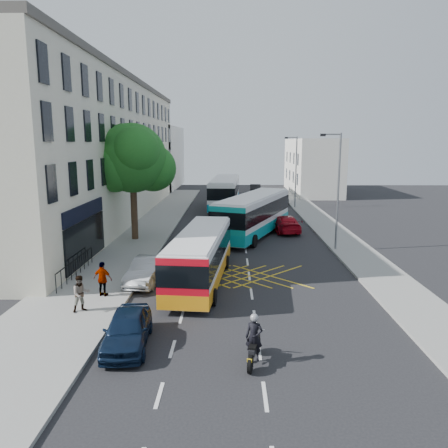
{
  "coord_description": "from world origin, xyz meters",
  "views": [
    {
      "loc": [
        -1.03,
        -17.97,
        7.53
      ],
      "look_at": [
        -1.52,
        10.37,
        2.2
      ],
      "focal_mm": 35.0,
      "sensor_mm": 36.0,
      "label": 1
    }
  ],
  "objects_px": {
    "lamp_near": "(337,185)",
    "red_hatchback": "(285,224)",
    "motorbike": "(254,340)",
    "parked_car_silver": "(147,270)",
    "pedestrian_far": "(103,279)",
    "pedestrian_near": "(81,294)",
    "lamp_far": "(295,168)",
    "street_tree": "(132,159)",
    "bus_far": "(225,192)",
    "distant_car_grey": "(223,190)",
    "bus_mid": "(254,214)",
    "distant_car_dark": "(255,189)",
    "bus_near": "(200,256)",
    "parked_car_blue": "(127,329)",
    "distant_car_silver": "(281,198)"
  },
  "relations": [
    {
      "from": "bus_mid",
      "to": "distant_car_silver",
      "type": "bearing_deg",
      "value": 98.42
    },
    {
      "from": "bus_mid",
      "to": "distant_car_grey",
      "type": "bearing_deg",
      "value": 117.41
    },
    {
      "from": "pedestrian_near",
      "to": "pedestrian_far",
      "type": "relative_size",
      "value": 0.96
    },
    {
      "from": "bus_near",
      "to": "distant_car_grey",
      "type": "relative_size",
      "value": 2.07
    },
    {
      "from": "distant_car_silver",
      "to": "distant_car_dark",
      "type": "xyz_separation_m",
      "value": [
        -2.7,
        10.32,
        0.1
      ]
    },
    {
      "from": "lamp_near",
      "to": "pedestrian_near",
      "type": "bearing_deg",
      "value": -139.61
    },
    {
      "from": "street_tree",
      "to": "pedestrian_near",
      "type": "distance_m",
      "value": 15.7
    },
    {
      "from": "distant_car_grey",
      "to": "red_hatchback",
      "type": "bearing_deg",
      "value": -82.52
    },
    {
      "from": "parked_car_silver",
      "to": "bus_near",
      "type": "bearing_deg",
      "value": 8.36
    },
    {
      "from": "bus_near",
      "to": "pedestrian_near",
      "type": "height_order",
      "value": "bus_near"
    },
    {
      "from": "red_hatchback",
      "to": "distant_car_grey",
      "type": "xyz_separation_m",
      "value": [
        -5.72,
        26.64,
        -0.02
      ]
    },
    {
      "from": "bus_mid",
      "to": "pedestrian_far",
      "type": "relative_size",
      "value": 7.05
    },
    {
      "from": "distant_car_dark",
      "to": "red_hatchback",
      "type": "bearing_deg",
      "value": 94.77
    },
    {
      "from": "bus_far",
      "to": "parked_car_silver",
      "type": "xyz_separation_m",
      "value": [
        -3.8,
        -27.35,
        -1.15
      ]
    },
    {
      "from": "street_tree",
      "to": "parked_car_silver",
      "type": "height_order",
      "value": "street_tree"
    },
    {
      "from": "lamp_near",
      "to": "red_hatchback",
      "type": "height_order",
      "value": "lamp_near"
    },
    {
      "from": "bus_far",
      "to": "motorbike",
      "type": "distance_m",
      "value": 36.11
    },
    {
      "from": "lamp_far",
      "to": "distant_car_dark",
      "type": "xyz_separation_m",
      "value": [
        -3.7,
        14.49,
        -3.9
      ]
    },
    {
      "from": "lamp_near",
      "to": "motorbike",
      "type": "height_order",
      "value": "lamp_near"
    },
    {
      "from": "street_tree",
      "to": "bus_mid",
      "type": "height_order",
      "value": "street_tree"
    },
    {
      "from": "lamp_far",
      "to": "bus_mid",
      "type": "distance_m",
      "value": 16.21
    },
    {
      "from": "bus_near",
      "to": "distant_car_grey",
      "type": "bearing_deg",
      "value": 94.32
    },
    {
      "from": "distant_car_grey",
      "to": "pedestrian_far",
      "type": "xyz_separation_m",
      "value": [
        -5.07,
        -43.01,
        0.32
      ]
    },
    {
      "from": "street_tree",
      "to": "distant_car_dark",
      "type": "bearing_deg",
      "value": 70.75
    },
    {
      "from": "bus_near",
      "to": "distant_car_grey",
      "type": "xyz_separation_m",
      "value": [
        0.5,
        40.39,
        -0.8
      ]
    },
    {
      "from": "bus_far",
      "to": "distant_car_grey",
      "type": "xyz_separation_m",
      "value": [
        -0.39,
        13.13,
        -1.15
      ]
    },
    {
      "from": "street_tree",
      "to": "red_hatchback",
      "type": "distance_m",
      "value": 13.76
    },
    {
      "from": "distant_car_grey",
      "to": "pedestrian_far",
      "type": "relative_size",
      "value": 2.88
    },
    {
      "from": "lamp_near",
      "to": "pedestrian_far",
      "type": "xyz_separation_m",
      "value": [
        -13.45,
        -9.8,
        -3.61
      ]
    },
    {
      "from": "bus_far",
      "to": "parked_car_blue",
      "type": "height_order",
      "value": "bus_far"
    },
    {
      "from": "parked_car_silver",
      "to": "pedestrian_far",
      "type": "xyz_separation_m",
      "value": [
        -1.66,
        -2.53,
        0.32
      ]
    },
    {
      "from": "red_hatchback",
      "to": "pedestrian_far",
      "type": "bearing_deg",
      "value": 49.91
    },
    {
      "from": "lamp_near",
      "to": "parked_car_blue",
      "type": "bearing_deg",
      "value": -126.88
    },
    {
      "from": "motorbike",
      "to": "parked_car_silver",
      "type": "xyz_separation_m",
      "value": [
        -5.36,
        8.71,
        -0.17
      ]
    },
    {
      "from": "lamp_near",
      "to": "distant_car_grey",
      "type": "relative_size",
      "value": 1.63
    },
    {
      "from": "bus_near",
      "to": "red_hatchback",
      "type": "distance_m",
      "value": 15.12
    },
    {
      "from": "parked_car_silver",
      "to": "pedestrian_far",
      "type": "relative_size",
      "value": 2.43
    },
    {
      "from": "bus_mid",
      "to": "bus_far",
      "type": "bearing_deg",
      "value": 121.12
    },
    {
      "from": "bus_near",
      "to": "pedestrian_far",
      "type": "height_order",
      "value": "bus_near"
    },
    {
      "from": "street_tree",
      "to": "lamp_near",
      "type": "relative_size",
      "value": 1.1
    },
    {
      "from": "distant_car_grey",
      "to": "pedestrian_near",
      "type": "distance_m",
      "value": 45.32
    },
    {
      "from": "lamp_far",
      "to": "pedestrian_near",
      "type": "height_order",
      "value": "lamp_far"
    },
    {
      "from": "lamp_near",
      "to": "bus_mid",
      "type": "relative_size",
      "value": 0.66
    },
    {
      "from": "bus_far",
      "to": "distant_car_grey",
      "type": "relative_size",
      "value": 2.54
    },
    {
      "from": "street_tree",
      "to": "bus_far",
      "type": "distance_m",
      "value": 18.92
    },
    {
      "from": "lamp_far",
      "to": "pedestrian_far",
      "type": "xyz_separation_m",
      "value": [
        -13.45,
        -29.8,
        -3.61
      ]
    },
    {
      "from": "red_hatchback",
      "to": "distant_car_dark",
      "type": "distance_m",
      "value": 27.93
    },
    {
      "from": "parked_car_silver",
      "to": "pedestrian_near",
      "type": "relative_size",
      "value": 2.54
    },
    {
      "from": "bus_near",
      "to": "bus_mid",
      "type": "xyz_separation_m",
      "value": [
        3.48,
        12.18,
        0.27
      ]
    },
    {
      "from": "parked_car_blue",
      "to": "distant_car_silver",
      "type": "height_order",
      "value": "parked_car_blue"
    }
  ]
}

